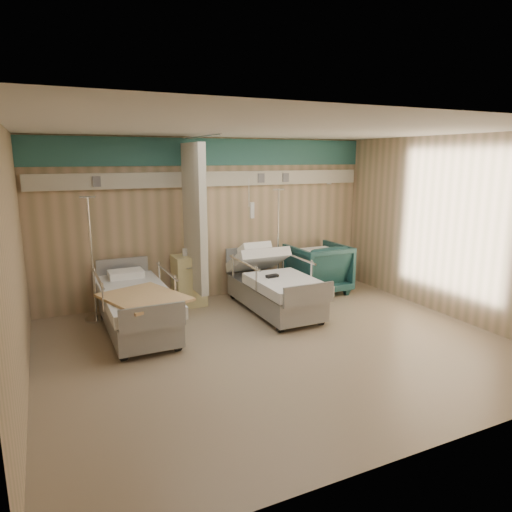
{
  "coord_description": "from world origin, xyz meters",
  "views": [
    {
      "loc": [
        -2.69,
        -5.02,
        2.46
      ],
      "look_at": [
        -0.05,
        0.6,
        1.12
      ],
      "focal_mm": 32.0,
      "sensor_mm": 36.0,
      "label": 1
    }
  ],
  "objects_px": {
    "bedside_cabinet": "(189,280)",
    "visitor_armchair": "(318,268)",
    "bed_left": "(137,311)",
    "iv_stand_left": "(95,296)",
    "bed_right": "(274,292)",
    "iv_stand_right": "(278,273)"
  },
  "relations": [
    {
      "from": "bedside_cabinet",
      "to": "visitor_armchair",
      "type": "xyz_separation_m",
      "value": [
        2.37,
        -0.3,
        0.03
      ]
    },
    {
      "from": "bed_left",
      "to": "iv_stand_left",
      "type": "bearing_deg",
      "value": 121.37
    },
    {
      "from": "bed_right",
      "to": "iv_stand_left",
      "type": "bearing_deg",
      "value": 163.63
    },
    {
      "from": "bed_left",
      "to": "bedside_cabinet",
      "type": "xyz_separation_m",
      "value": [
        1.05,
        0.9,
        0.11
      ]
    },
    {
      "from": "bed_right",
      "to": "iv_stand_left",
      "type": "distance_m",
      "value": 2.79
    },
    {
      "from": "visitor_armchair",
      "to": "bed_right",
      "type": "bearing_deg",
      "value": 25.09
    },
    {
      "from": "bedside_cabinet",
      "to": "visitor_armchair",
      "type": "height_order",
      "value": "visitor_armchair"
    },
    {
      "from": "visitor_armchair",
      "to": "iv_stand_right",
      "type": "distance_m",
      "value": 0.75
    },
    {
      "from": "bedside_cabinet",
      "to": "iv_stand_left",
      "type": "bearing_deg",
      "value": -175.78
    },
    {
      "from": "bed_left",
      "to": "bed_right",
      "type": "bearing_deg",
      "value": 0.0
    },
    {
      "from": "visitor_armchair",
      "to": "iv_stand_left",
      "type": "distance_m",
      "value": 3.91
    },
    {
      "from": "bedside_cabinet",
      "to": "bed_right",
      "type": "bearing_deg",
      "value": -38.05
    },
    {
      "from": "bed_right",
      "to": "iv_stand_left",
      "type": "relative_size",
      "value": 1.13
    },
    {
      "from": "visitor_armchair",
      "to": "iv_stand_right",
      "type": "xyz_separation_m",
      "value": [
        -0.72,
        0.21,
        -0.06
      ]
    },
    {
      "from": "bed_right",
      "to": "iv_stand_right",
      "type": "height_order",
      "value": "iv_stand_right"
    },
    {
      "from": "bed_right",
      "to": "visitor_armchair",
      "type": "xyz_separation_m",
      "value": [
        1.22,
        0.6,
        0.14
      ]
    },
    {
      "from": "bed_left",
      "to": "iv_stand_left",
      "type": "relative_size",
      "value": 1.13
    },
    {
      "from": "visitor_armchair",
      "to": "iv_stand_left",
      "type": "bearing_deg",
      "value": -3.79
    },
    {
      "from": "bed_right",
      "to": "visitor_armchair",
      "type": "distance_m",
      "value": 1.37
    },
    {
      "from": "bed_left",
      "to": "bedside_cabinet",
      "type": "distance_m",
      "value": 1.39
    },
    {
      "from": "bed_right",
      "to": "bedside_cabinet",
      "type": "xyz_separation_m",
      "value": [
        -1.15,
        0.9,
        0.11
      ]
    },
    {
      "from": "bed_right",
      "to": "visitor_armchair",
      "type": "relative_size",
      "value": 2.15
    }
  ]
}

